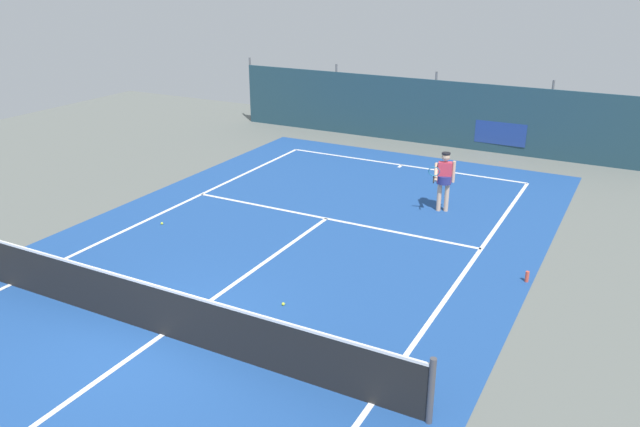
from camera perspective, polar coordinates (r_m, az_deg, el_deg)
The scene contains 9 objects.
ground_plane at distance 11.93m, azimuth -14.00°, elevation -10.59°, with size 36.00×36.00×0.00m, color slate.
court_surface at distance 11.93m, azimuth -14.00°, elevation -10.58°, with size 11.02×26.60×0.01m.
tennis_net at distance 11.68m, azimuth -14.22°, elevation -8.46°, with size 10.12×0.10×1.10m.
back_fence at distance 24.50m, azimuth 10.51°, elevation 7.93°, with size 16.30×0.98×2.70m.
tennis_player at distance 17.20m, azimuth 11.15°, elevation 3.23°, with size 0.57×0.82×1.64m.
tennis_ball_near_player at distance 12.51m, azimuth -3.34°, elevation -8.16°, with size 0.07×0.07×0.07m, color #CCDB33.
tennis_ball_midcourt at distance 16.77m, azimuth -14.09°, elevation -0.88°, with size 0.07×0.07×0.07m, color #CCDB33.
parked_car at distance 25.34m, azimuth 17.13°, elevation 8.19°, with size 2.06×4.22×1.68m.
water_bottle at distance 14.03m, azimuth 18.19°, elevation -5.44°, with size 0.08×0.08×0.24m, color #D84C38.
Camera 1 is at (7.11, -7.33, 6.17)m, focal length 35.43 mm.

